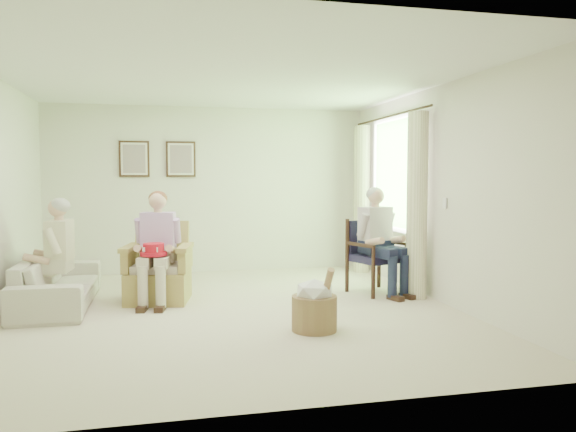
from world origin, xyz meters
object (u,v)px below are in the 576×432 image
object	(u,v)px
red_hat	(154,250)
person_sofa	(55,248)
wood_armchair	(374,253)
person_wicker	(158,240)
wicker_armchair	(158,276)
person_dark	(379,233)
hatbox	(315,305)
sofa	(58,282)

from	to	relation	value
red_hat	person_sofa	bearing A→B (deg)	169.30
wood_armchair	person_sofa	xyz separation A→B (m)	(-3.90, -0.06, 0.19)
person_wicker	red_hat	size ratio (longest dim) A/B	4.30
wicker_armchair	person_sofa	size ratio (longest dim) A/B	0.77
person_wicker	person_dark	world-z (taller)	person_dark
hatbox	wicker_armchair	bearing A→B (deg)	131.21
wood_armchair	person_wicker	world-z (taller)	person_wicker
person_wicker	red_hat	distance (m)	0.23
wicker_armchair	wood_armchair	size ratio (longest dim) A/B	1.02
red_hat	person_wicker	bearing A→B (deg)	76.97
wood_armchair	red_hat	bearing A→B (deg)	165.92
sofa	person_dark	distance (m)	3.94
person_wicker	person_dark	bearing A→B (deg)	8.65
sofa	hatbox	bearing A→B (deg)	-122.56
wood_armchair	red_hat	world-z (taller)	wood_armchair
wicker_armchair	person_wicker	size ratio (longest dim) A/B	0.73
person_sofa	wood_armchair	bearing A→B (deg)	95.81
person_dark	person_wicker	bearing A→B (deg)	158.56
sofa	red_hat	bearing A→B (deg)	-105.77
wicker_armchair	sofa	xyz separation A→B (m)	(-1.14, -0.02, -0.02)
wicker_armchair	sofa	size ratio (longest dim) A/B	0.49
person_wicker	person_dark	distance (m)	2.76
wicker_armchair	wood_armchair	world-z (taller)	wicker_armchair
sofa	person_dark	xyz separation A→B (m)	(3.90, -0.19, 0.50)
person_dark	hatbox	bearing A→B (deg)	-149.95
wicker_armchair	person_dark	xyz separation A→B (m)	(2.76, -0.22, 0.48)
wood_armchair	hatbox	xyz separation A→B (m)	(-1.27, -1.64, -0.26)
wood_armchair	person_dark	bearing A→B (deg)	-109.58
person_dark	red_hat	size ratio (longest dim) A/B	4.42
wicker_armchair	hatbox	world-z (taller)	wicker_armchair
wicker_armchair	wood_armchair	bearing A→B (deg)	9.22
person_wicker	sofa	bearing A→B (deg)	-174.70
sofa	red_hat	distance (m)	1.20
person_sofa	hatbox	distance (m)	3.10
sofa	hatbox	size ratio (longest dim) A/B	2.96
sofa	person_wicker	distance (m)	1.24
wood_armchair	sofa	size ratio (longest dim) A/B	0.48
sofa	person_sofa	bearing A→B (deg)	180.00
person_wicker	person_sofa	distance (m)	1.14
person_dark	wicker_armchair	bearing A→B (deg)	155.93
person_wicker	person_sofa	xyz separation A→B (m)	(-1.14, 0.00, -0.06)
wicker_armchair	person_dark	size ratio (longest dim) A/B	0.71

